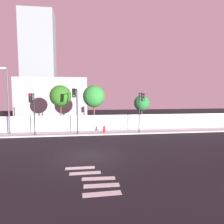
% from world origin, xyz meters
% --- Properties ---
extents(ground_plane, '(80.00, 80.00, 0.00)m').
position_xyz_m(ground_plane, '(0.00, 0.00, 0.00)').
color(ground_plane, black).
extents(sidewalk, '(36.00, 2.40, 0.15)m').
position_xyz_m(sidewalk, '(0.00, 8.20, 0.07)').
color(sidewalk, '#B4B4B4').
rests_on(sidewalk, ground).
extents(perimeter_wall, '(36.00, 0.18, 1.80)m').
position_xyz_m(perimeter_wall, '(0.00, 9.49, 1.05)').
color(perimeter_wall, silver).
rests_on(perimeter_wall, sidewalk).
extents(crosswalk_marking, '(2.92, 3.88, 0.01)m').
position_xyz_m(crosswalk_marking, '(0.20, -4.10, 0.00)').
color(crosswalk_marking, silver).
rests_on(crosswalk_marking, ground).
extents(traffic_light_left, '(0.34, 1.66, 4.41)m').
position_xyz_m(traffic_light_left, '(-5.43, 6.77, 3.39)').
color(traffic_light_left, black).
rests_on(traffic_light_left, sidewalk).
extents(traffic_light_center, '(0.42, 1.13, 4.47)m').
position_xyz_m(traffic_light_center, '(6.04, 7.07, 3.41)').
color(traffic_light_center, black).
rests_on(traffic_light_center, sidewalk).
extents(traffic_light_right, '(0.49, 1.47, 4.90)m').
position_xyz_m(traffic_light_right, '(-1.11, 6.90, 3.72)').
color(traffic_light_right, black).
rests_on(traffic_light_right, sidewalk).
extents(street_lamp_curbside, '(0.62, 1.70, 6.95)m').
position_xyz_m(street_lamp_curbside, '(-8.03, 7.54, 4.22)').
color(street_lamp_curbside, '#4C4C51').
rests_on(street_lamp_curbside, sidewalk).
extents(fire_hydrant, '(0.44, 0.26, 0.79)m').
position_xyz_m(fire_hydrant, '(1.98, 7.77, 0.58)').
color(fire_hydrant, red).
rests_on(fire_hydrant, sidewalk).
extents(roadside_tree_leftmost, '(2.60, 2.60, 5.53)m').
position_xyz_m(roadside_tree_leftmost, '(-3.07, 10.73, 4.22)').
color(roadside_tree_leftmost, brown).
rests_on(roadside_tree_leftmost, ground).
extents(roadside_tree_midleft, '(2.73, 2.73, 5.54)m').
position_xyz_m(roadside_tree_midleft, '(0.99, 10.73, 4.16)').
color(roadside_tree_midleft, brown).
rests_on(roadside_tree_midleft, ground).
extents(roadside_tree_midright, '(2.02, 2.02, 4.31)m').
position_xyz_m(roadside_tree_midright, '(7.14, 10.73, 3.28)').
color(roadside_tree_midright, brown).
rests_on(roadside_tree_midright, ground).
extents(low_building_distant, '(12.19, 6.00, 7.23)m').
position_xyz_m(low_building_distant, '(-5.81, 23.49, 3.61)').
color(low_building_distant, '#9E9E9E').
rests_on(low_building_distant, ground).
extents(tower_on_skyline, '(7.50, 5.00, 23.20)m').
position_xyz_m(tower_on_skyline, '(-10.68, 35.49, 11.60)').
color(tower_on_skyline, gray).
rests_on(tower_on_skyline, ground).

